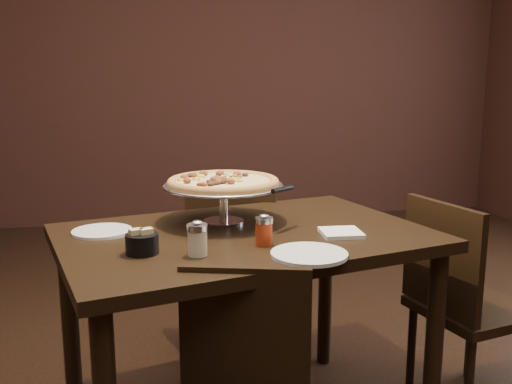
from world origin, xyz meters
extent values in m
cube|color=#311A13|center=(0.00, 3.51, 1.40)|extent=(6.00, 0.02, 2.80)
cube|color=black|center=(-0.09, 0.06, 0.77)|extent=(1.44, 1.14, 0.04)
cylinder|color=black|center=(0.55, -0.15, 0.38)|extent=(0.06, 0.06, 0.75)
cylinder|color=black|center=(-0.74, 0.27, 0.38)|extent=(0.06, 0.06, 0.75)
cylinder|color=black|center=(0.37, 0.55, 0.38)|extent=(0.06, 0.06, 0.75)
cylinder|color=silver|center=(-0.15, 0.21, 0.80)|extent=(0.15, 0.15, 0.01)
cylinder|color=silver|center=(-0.15, 0.21, 0.87)|extent=(0.03, 0.03, 0.12)
cylinder|color=silver|center=(-0.15, 0.21, 0.93)|extent=(0.11, 0.11, 0.01)
cylinder|color=#949498|center=(-0.15, 0.21, 0.94)|extent=(0.44, 0.44, 0.01)
torus|color=#949498|center=(-0.15, 0.21, 0.94)|extent=(0.45, 0.45, 0.01)
cylinder|color=#94622C|center=(-0.15, 0.21, 0.95)|extent=(0.41, 0.41, 0.01)
torus|color=#94622C|center=(-0.15, 0.21, 0.95)|extent=(0.42, 0.42, 0.04)
cylinder|color=#D7B276|center=(-0.15, 0.21, 0.96)|extent=(0.35, 0.35, 0.01)
cylinder|color=beige|center=(-0.28, -0.18, 0.84)|extent=(0.06, 0.06, 0.08)
cylinder|color=silver|center=(-0.28, -0.18, 0.89)|extent=(0.06, 0.06, 0.02)
ellipsoid|color=silver|center=(-0.28, -0.18, 0.90)|extent=(0.03, 0.03, 0.01)
cylinder|color=maroon|center=(-0.06, -0.11, 0.83)|extent=(0.06, 0.06, 0.07)
cylinder|color=silver|center=(-0.06, -0.11, 0.88)|extent=(0.06, 0.06, 0.02)
ellipsoid|color=silver|center=(-0.06, -0.11, 0.89)|extent=(0.03, 0.03, 0.01)
cylinder|color=black|center=(-0.45, -0.13, 0.83)|extent=(0.10, 0.10, 0.06)
cube|color=#D5C17B|center=(-0.47, -0.13, 0.84)|extent=(0.05, 0.04, 0.07)
cube|color=#D5C17B|center=(-0.43, -0.13, 0.84)|extent=(0.05, 0.04, 0.07)
cube|color=white|center=(0.23, -0.04, 0.80)|extent=(0.14, 0.14, 0.01)
cylinder|color=white|center=(-0.59, 0.15, 0.80)|extent=(0.21, 0.21, 0.01)
cylinder|color=white|center=(0.05, -0.26, 0.80)|extent=(0.24, 0.24, 0.01)
cone|color=silver|center=(0.05, 0.06, 0.94)|extent=(0.16, 0.16, 0.00)
cylinder|color=black|center=(0.05, 0.06, 0.94)|extent=(0.10, 0.10, 0.02)
cube|color=black|center=(-0.01, 0.77, 0.42)|extent=(0.51, 0.51, 0.04)
cube|color=black|center=(-0.06, 0.60, 0.66)|extent=(0.40, 0.14, 0.43)
cylinder|color=black|center=(0.19, 0.89, 0.20)|extent=(0.04, 0.04, 0.40)
cylinder|color=black|center=(-0.12, 0.98, 0.20)|extent=(0.04, 0.04, 0.40)
cylinder|color=black|center=(0.10, 0.57, 0.20)|extent=(0.04, 0.04, 0.40)
cylinder|color=black|center=(-0.22, 0.66, 0.20)|extent=(0.04, 0.04, 0.40)
cube|color=black|center=(-0.16, -0.37, 0.61)|extent=(0.37, 0.13, 0.40)
cube|color=black|center=(0.85, 0.09, 0.42)|extent=(0.49, 0.49, 0.04)
cube|color=black|center=(0.67, 0.05, 0.66)|extent=(0.12, 0.40, 0.43)
cylinder|color=black|center=(0.97, 0.29, 0.20)|extent=(0.03, 0.03, 0.40)
cylinder|color=black|center=(0.65, 0.21, 0.20)|extent=(0.03, 0.03, 0.40)
camera|label=1|loc=(-0.42, -1.87, 1.33)|focal=40.00mm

